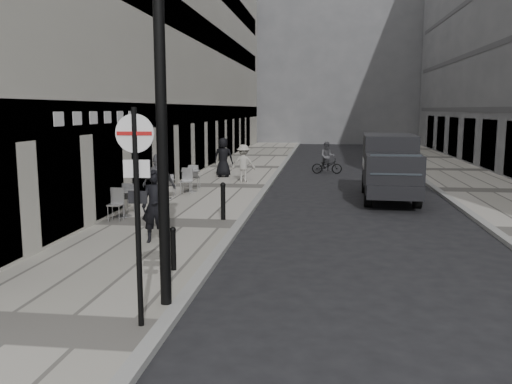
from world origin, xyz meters
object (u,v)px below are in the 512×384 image
at_px(lamppost, 160,63).
at_px(walking_man, 155,206).
at_px(sign_post, 137,188).
at_px(panel_van, 390,164).
at_px(cyclist, 327,161).

bearing_deg(lamppost, walking_man, 109.70).
relative_size(walking_man, sign_post, 0.55).
relative_size(sign_post, lamppost, 0.46).
bearing_deg(panel_van, walking_man, -126.65).
distance_m(walking_man, cyclist, 16.39).
height_order(sign_post, lamppost, lamppost).
height_order(sign_post, panel_van, sign_post).
relative_size(walking_man, cyclist, 1.06).
xyz_separation_m(sign_post, cyclist, (2.86, 20.85, -1.55)).
xyz_separation_m(walking_man, cyclist, (4.21, 15.83, -0.36)).
distance_m(walking_man, panel_van, 10.24).
xyz_separation_m(walking_man, panel_van, (6.47, 7.94, 0.33)).
height_order(sign_post, cyclist, sign_post).
bearing_deg(lamppost, panel_van, 67.38).
height_order(panel_van, cyclist, panel_van).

